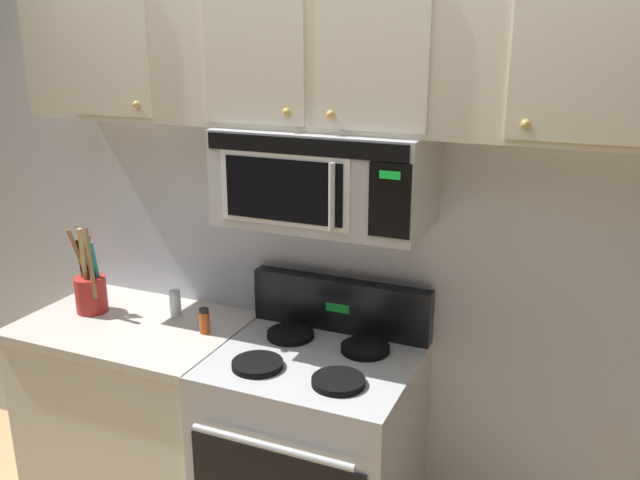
% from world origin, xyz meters
% --- Properties ---
extents(back_wall, '(5.20, 0.10, 2.70)m').
position_xyz_m(back_wall, '(0.00, 0.79, 1.35)').
color(back_wall, silver).
rests_on(back_wall, ground_plane).
extents(stove_range, '(0.76, 0.69, 1.12)m').
position_xyz_m(stove_range, '(0.00, 0.42, 0.47)').
color(stove_range, '#B7BABF').
rests_on(stove_range, ground_plane).
extents(over_range_microwave, '(0.76, 0.43, 0.35)m').
position_xyz_m(over_range_microwave, '(-0.00, 0.54, 1.58)').
color(over_range_microwave, '#B7BABF').
extents(upper_cabinets, '(2.50, 0.36, 0.55)m').
position_xyz_m(upper_cabinets, '(-0.00, 0.57, 2.02)').
color(upper_cabinets, beige).
extents(counter_segment, '(0.93, 0.65, 0.90)m').
position_xyz_m(counter_segment, '(-0.84, 0.43, 0.45)').
color(counter_segment, white).
rests_on(counter_segment, ground_plane).
extents(utensil_crock_red, '(0.14, 0.14, 0.40)m').
position_xyz_m(utensil_crock_red, '(-1.08, 0.45, 1.01)').
color(utensil_crock_red, red).
rests_on(utensil_crock_red, counter_segment).
extents(salt_shaker, '(0.05, 0.05, 0.12)m').
position_xyz_m(salt_shaker, '(-0.71, 0.55, 0.96)').
color(salt_shaker, white).
rests_on(salt_shaker, counter_segment).
extents(spice_jar, '(0.04, 0.04, 0.11)m').
position_xyz_m(spice_jar, '(-0.50, 0.46, 0.95)').
color(spice_jar, '#C64C19').
rests_on(spice_jar, counter_segment).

